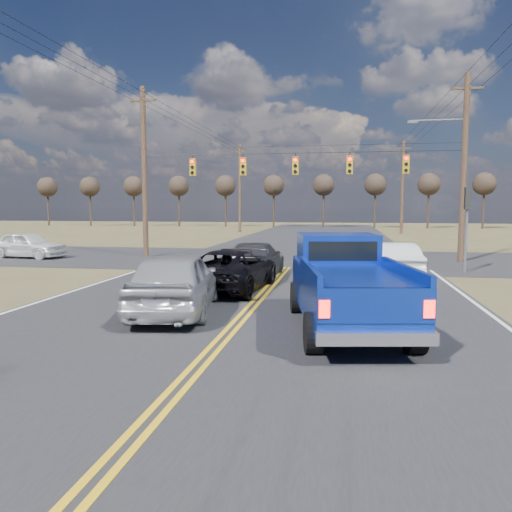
% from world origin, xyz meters
% --- Properties ---
extents(ground, '(160.00, 160.00, 0.00)m').
position_xyz_m(ground, '(0.00, 0.00, 0.00)').
color(ground, brown).
rests_on(ground, ground).
extents(road_main, '(14.00, 120.00, 0.02)m').
position_xyz_m(road_main, '(0.00, 10.00, 0.00)').
color(road_main, '#28282B').
rests_on(road_main, ground).
extents(road_cross, '(120.00, 12.00, 0.02)m').
position_xyz_m(road_cross, '(0.00, 18.00, 0.00)').
color(road_cross, '#28282B').
rests_on(road_cross, ground).
extents(signal_gantry, '(19.60, 4.83, 10.00)m').
position_xyz_m(signal_gantry, '(0.50, 17.79, 5.06)').
color(signal_gantry, '#473323').
rests_on(signal_gantry, ground).
extents(utility_poles, '(19.60, 58.32, 10.00)m').
position_xyz_m(utility_poles, '(0.00, 17.00, 5.23)').
color(utility_poles, '#473323').
rests_on(utility_poles, ground).
extents(treeline, '(87.00, 117.80, 7.40)m').
position_xyz_m(treeline, '(0.00, 26.96, 5.70)').
color(treeline, '#33261C').
rests_on(treeline, ground).
extents(pickup_truck, '(3.29, 6.43, 2.30)m').
position_xyz_m(pickup_truck, '(2.76, 2.15, 1.12)').
color(pickup_truck, black).
rests_on(pickup_truck, ground).
extents(silver_suv, '(2.92, 5.62, 1.83)m').
position_xyz_m(silver_suv, '(-2.02, 3.12, 0.91)').
color(silver_suv, '#A4A6AC').
rests_on(silver_suv, ground).
extents(black_suv, '(2.91, 5.54, 1.49)m').
position_xyz_m(black_suv, '(-1.30, 7.19, 0.74)').
color(black_suv, black).
rests_on(black_suv, ground).
extents(white_car_queue, '(2.25, 4.83, 1.53)m').
position_xyz_m(white_car_queue, '(4.73, 11.25, 0.77)').
color(white_car_queue, white).
rests_on(white_car_queue, ground).
extents(dgrey_car_queue, '(2.24, 5.30, 1.52)m').
position_xyz_m(dgrey_car_queue, '(-1.00, 10.42, 0.76)').
color(dgrey_car_queue, '#343439').
rests_on(dgrey_car_queue, ground).
extents(cross_car_west, '(2.37, 4.76, 1.56)m').
position_xyz_m(cross_car_west, '(-15.51, 16.00, 0.78)').
color(cross_car_west, white).
rests_on(cross_car_west, ground).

